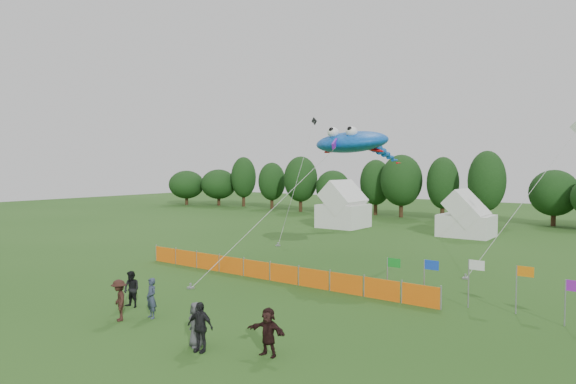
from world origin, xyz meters
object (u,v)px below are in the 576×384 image
Objects in this scene: spectator_f at (268,332)px; barrier_fence at (270,271)px; tent_left at (343,208)px; spectator_d at (200,327)px; spectator_b at (132,289)px; spectator_c at (119,300)px; tent_right at (466,219)px; spectator_a at (151,298)px; stingray_kite at (355,143)px; spectator_e at (196,324)px.

barrier_fence is at bearing 126.33° from spectator_f.
spectator_d is (14.47, -34.21, -1.11)m from tent_left.
barrier_fence is 11.57m from spectator_f.
spectator_d is 2.44m from spectator_f.
tent_left is at bearing 101.77° from spectator_d.
spectator_c is at bearing -58.09° from spectator_b.
tent_right reaches higher than spectator_f.
spectator_d reaches higher than spectator_f.
spectator_d is (6.65, -2.02, 0.05)m from spectator_b.
spectator_a is at bearing -21.43° from spectator_b.
spectator_f is at bearing 16.17° from spectator_d.
spectator_c is 17.68m from stingray_kite.
barrier_fence is at bearing -97.44° from tent_right.
stingray_kite is at bearing 89.76° from spectator_d.
spectator_e is 17.95m from stingray_kite.
stingray_kite is at bearing 124.83° from spectator_e.
spectator_c is 0.10× the size of stingray_kite.
barrier_fence is 11.42× the size of spectator_c.
tent_right is at bearing 74.17° from spectator_b.
spectator_c is at bearing -95.85° from tent_right.
spectator_a is at bearing -73.16° from tent_left.
tent_left reaches higher than barrier_fence.
tent_left is at bearing 114.38° from spectator_f.
spectator_f is (6.74, -0.39, -0.03)m from spectator_a.
tent_left is 12.66m from tent_right.
spectator_f is 0.10× the size of stingray_kite.
tent_left is 34.19m from spectator_a.
spectator_a is 0.10× the size of stingray_kite.
barrier_fence is at bearing -106.47° from stingray_kite.
spectator_b is at bearing -170.55° from spectator_e.
barrier_fence is 1.16× the size of stingray_kite.
stingray_kite is (1.39, 14.99, 7.11)m from spectator_a.
spectator_b is 2.03m from spectator_c.
spectator_c is at bearing -113.17° from spectator_a.
spectator_c is 7.55m from spectator_f.
spectator_c is (-0.78, -1.06, 0.01)m from spectator_a.
spectator_b is (7.83, -32.19, -1.16)m from tent_left.
tent_left reaches higher than tent_right.
spectator_f is (7.52, 0.67, -0.04)m from spectator_c.
spectator_a is (9.90, -32.71, -1.14)m from tent_left.
spectator_d is 1.09× the size of spectator_e.
tent_right is at bearing 81.85° from spectator_d.
spectator_f is at bearing -51.36° from barrier_fence.
barrier_fence is 11.90× the size of spectator_b.
spectator_f is 17.78m from stingray_kite.
tent_left is 2.77× the size of spectator_e.
barrier_fence is 11.35m from spectator_d.
tent_right is 2.87× the size of spectator_e.
stingray_kite is at bearing 110.10° from spectator_c.
spectator_d is 1.06× the size of spectator_f.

